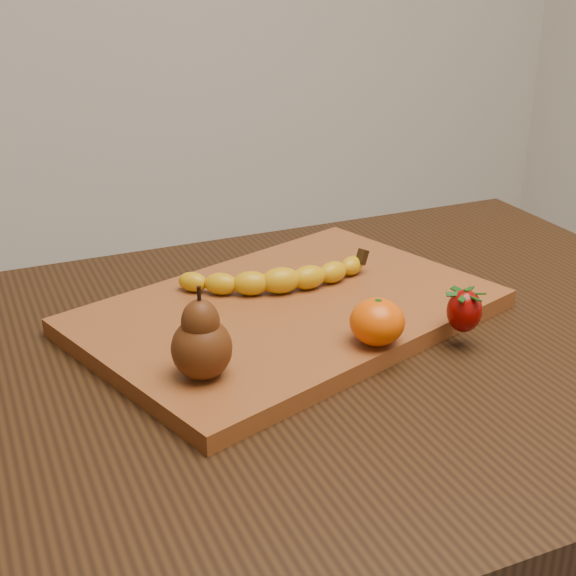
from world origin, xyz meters
name	(u,v)px	position (x,y,z in m)	size (l,w,h in m)	color
table	(315,422)	(0.00, 0.00, 0.66)	(1.00, 0.70, 0.76)	black
cutting_board	(288,312)	(0.00, 0.07, 0.77)	(0.45, 0.30, 0.02)	brown
banana	(281,280)	(0.00, 0.10, 0.80)	(0.20, 0.05, 0.03)	#D49F0A
pear	(201,333)	(-0.14, -0.05, 0.83)	(0.06, 0.06, 0.09)	#4E250C
mandarin	(377,322)	(0.04, -0.05, 0.80)	(0.06, 0.06, 0.05)	#E65002
strawberry	(464,309)	(0.14, -0.06, 0.80)	(0.04, 0.04, 0.05)	#7B0503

